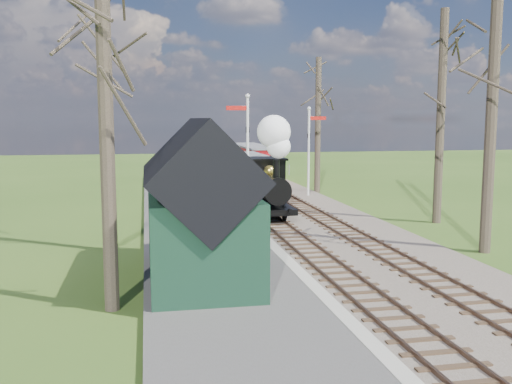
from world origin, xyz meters
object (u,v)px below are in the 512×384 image
at_px(locomotive, 268,175).
at_px(bench, 241,252).
at_px(person, 242,246).
at_px(station_shed, 200,209).
at_px(red_carriage_b, 247,159).
at_px(coach, 247,175).
at_px(semaphore_far, 310,144).
at_px(sign_board, 261,237).
at_px(red_carriage_a, 259,164).
at_px(semaphore_near, 246,145).

relative_size(locomotive, bench, 3.88).
bearing_deg(person, station_shed, 130.21).
height_order(station_shed, red_carriage_b, station_shed).
bearing_deg(person, red_carriage_b, -8.80).
xyz_separation_m(locomotive, coach, (0.01, 6.07, -0.61)).
relative_size(station_shed, red_carriage_b, 1.17).
xyz_separation_m(semaphore_far, locomotive, (-4.39, -7.83, -1.09)).
relative_size(coach, sign_board, 7.04).
relative_size(station_shed, sign_board, 5.61).
xyz_separation_m(red_carriage_a, bench, (-5.42, -23.92, -1.04)).
relative_size(red_carriage_a, bench, 4.25).
xyz_separation_m(semaphore_near, person, (-2.07, -10.84, -2.81)).
bearing_deg(semaphore_near, semaphore_far, 49.40).
bearing_deg(red_carriage_b, person, -100.36).
distance_m(red_carriage_a, person, 24.88).
bearing_deg(station_shed, semaphore_near, 73.62).
relative_size(coach, red_carriage_b, 1.46).
bearing_deg(semaphore_far, person, -113.19).
bearing_deg(locomotive, coach, 89.89).
bearing_deg(locomotive, red_carriage_a, 80.29).
xyz_separation_m(coach, bench, (-2.82, -14.72, -1.12)).
xyz_separation_m(semaphore_near, red_carriage_b, (3.37, 18.93, -2.05)).
height_order(sign_board, person, person).
height_order(semaphore_near, sign_board, semaphore_near).
distance_m(semaphore_near, person, 11.38).
distance_m(sign_board, person, 1.82).
bearing_deg(coach, sign_board, -97.91).
distance_m(red_carriage_b, sign_board, 28.59).
height_order(sign_board, bench, sign_board).
bearing_deg(red_carriage_b, semaphore_far, -82.19).
relative_size(coach, bench, 6.21).
distance_m(station_shed, person, 2.37).
bearing_deg(red_carriage_b, locomotive, -97.17).
distance_m(station_shed, locomotive, 11.03).
bearing_deg(semaphore_near, locomotive, -67.56).
distance_m(semaphore_near, locomotive, 2.41).
height_order(station_shed, person, station_shed).
relative_size(sign_board, bench, 0.88).
bearing_deg(sign_board, semaphore_near, 83.18).
height_order(station_shed, semaphore_near, semaphore_near).
height_order(red_carriage_a, person, red_carriage_a).
relative_size(semaphore_near, locomotive, 1.26).
bearing_deg(semaphore_far, sign_board, -112.25).
xyz_separation_m(station_shed, coach, (4.30, 16.24, -0.62)).
height_order(red_carriage_b, bench, red_carriage_b).
height_order(coach, bench, coach).
bearing_deg(red_carriage_b, sign_board, -99.02).
relative_size(station_shed, semaphore_near, 1.01).
xyz_separation_m(semaphore_near, semaphore_far, (5.14, 6.00, -0.27)).
distance_m(locomotive, coach, 6.10).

